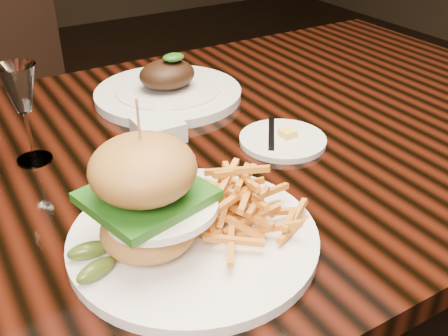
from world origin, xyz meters
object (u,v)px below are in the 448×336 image
far_dish (168,90)px  wine_glass (21,93)px  dining_table (195,183)px  burger_plate (188,209)px  chair_far (20,98)px

far_dish → wine_glass: bearing=-158.6°
dining_table → burger_plate: bearing=-119.5°
burger_plate → chair_far: bearing=88.3°
dining_table → chair_far: chair_far is taller
dining_table → burger_plate: burger_plate is taller
burger_plate → wine_glass: burger_plate is taller
far_dish → chair_far: chair_far is taller
dining_table → chair_far: bearing=98.3°
burger_plate → chair_far: (0.00, 1.11, -0.27)m
wine_glass → chair_far: (0.11, 0.80, -0.33)m
dining_table → far_dish: bearing=75.7°
far_dish → chair_far: bearing=104.9°
dining_table → chair_far: (-0.13, 0.89, -0.13)m
wine_glass → burger_plate: bearing=-70.2°
dining_table → wine_glass: wine_glass is taller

